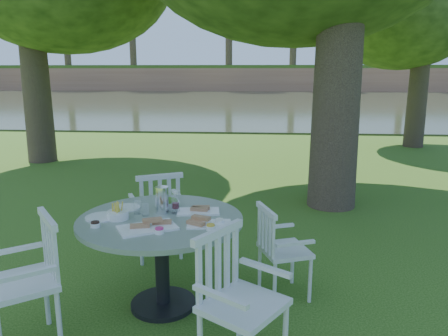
% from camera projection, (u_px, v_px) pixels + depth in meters
% --- Properties ---
extents(ground, '(140.00, 140.00, 0.00)m').
position_uv_depth(ground, '(223.00, 240.00, 5.27)').
color(ground, '#20440E').
rests_on(ground, ground).
extents(table, '(1.38, 1.38, 0.81)m').
position_uv_depth(table, '(161.00, 236.00, 3.66)').
color(table, black).
rests_on(table, ground).
extents(chair_ne, '(0.52, 0.54, 0.84)m').
position_uv_depth(chair_ne, '(276.00, 245.00, 3.86)').
color(chair_ne, silver).
rests_on(chair_ne, ground).
extents(chair_nw, '(0.64, 0.62, 0.96)m').
position_uv_depth(chair_nw, '(158.00, 209.00, 4.64)').
color(chair_nw, silver).
rests_on(chair_nw, ground).
extents(chair_sw, '(0.67, 0.67, 0.97)m').
position_uv_depth(chair_sw, '(35.00, 271.00, 3.18)').
color(chair_sw, silver).
rests_on(chair_sw, ground).
extents(chair_se, '(0.66, 0.67, 0.98)m').
position_uv_depth(chair_se, '(232.00, 291.00, 2.89)').
color(chair_se, silver).
rests_on(chair_se, ground).
extents(tableware, '(1.23, 0.85, 0.23)m').
position_uv_depth(tableware, '(155.00, 211.00, 3.65)').
color(tableware, white).
rests_on(tableware, table).
extents(river, '(100.00, 28.00, 0.12)m').
position_uv_depth(river, '(253.00, 103.00, 27.64)').
color(river, '#2B321D').
rests_on(river, ground).
extents(far_bank, '(100.00, 18.00, 15.20)m').
position_uv_depth(far_bank, '(260.00, 17.00, 43.65)').
color(far_bank, '#996347').
rests_on(far_bank, ground).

